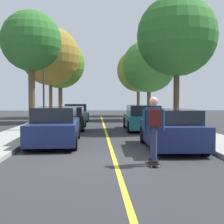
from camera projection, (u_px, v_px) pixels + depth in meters
ground at (114, 159)px, 9.01m from camera, size 80.00×80.00×0.00m
center_line at (109, 140)px, 13.00m from camera, size 0.12×39.20×0.01m
parked_car_left_nearest at (56, 126)px, 12.04m from camera, size 1.90×4.68×1.44m
parked_car_left_near at (69, 118)px, 17.94m from camera, size 1.93×4.29×1.32m
parked_car_left_far at (76, 113)px, 24.78m from camera, size 2.00×4.30×1.38m
parked_car_right_nearest at (171, 129)px, 10.82m from camera, size 1.92×4.16×1.40m
parked_car_right_near at (142, 118)px, 17.42m from camera, size 2.03×4.50×1.42m
street_tree_left_nearest at (31, 42)px, 16.07m from camera, size 3.17×3.17×6.27m
street_tree_left_near at (50, 56)px, 22.85m from camera, size 4.38×4.38×7.04m
street_tree_left_far at (60, 64)px, 29.09m from camera, size 4.67×4.67×7.33m
street_tree_right_nearest at (177, 36)px, 16.82m from camera, size 4.42×4.42×7.31m
street_tree_right_near at (149, 66)px, 25.65m from camera, size 4.46×4.46×6.65m
street_tree_right_far at (138, 70)px, 32.10m from camera, size 4.49×4.49×6.90m
fire_hydrant at (173, 123)px, 16.49m from camera, size 0.20×0.20×0.70m
streetlamp at (44, 75)px, 19.50m from camera, size 0.36×0.24×5.58m
skateboard at (153, 162)px, 8.17m from camera, size 0.25×0.85×0.10m
skateboarder at (154, 125)px, 8.09m from camera, size 0.58×0.70×1.71m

